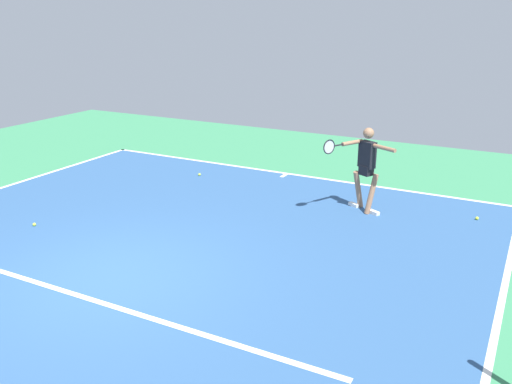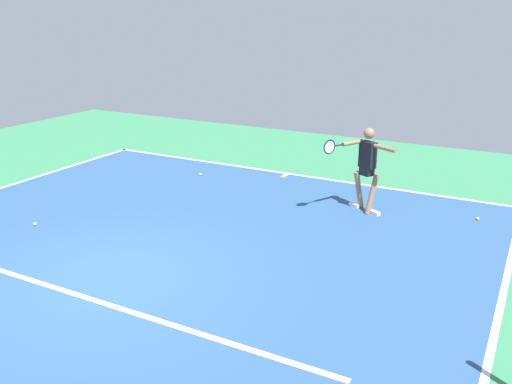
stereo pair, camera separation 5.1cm
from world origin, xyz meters
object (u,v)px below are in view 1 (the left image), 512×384
(tennis_ball_centre_court, at_px, (477,218))
(tennis_ball_near_service_line, at_px, (34,224))
(tennis_player, at_px, (366,164))
(tennis_ball_by_baseline, at_px, (199,174))

(tennis_ball_centre_court, bearing_deg, tennis_ball_near_service_line, 30.11)
(tennis_ball_near_service_line, relative_size, tennis_ball_centre_court, 1.00)
(tennis_player, bearing_deg, tennis_ball_near_service_line, 62.41)
(tennis_ball_centre_court, bearing_deg, tennis_ball_by_baseline, 0.07)
(tennis_ball_centre_court, xyz_separation_m, tennis_ball_by_baseline, (6.59, 0.01, 0.00))
(tennis_ball_near_service_line, height_order, tennis_ball_centre_court, same)
(tennis_ball_by_baseline, bearing_deg, tennis_ball_near_service_line, 77.98)
(tennis_player, relative_size, tennis_ball_near_service_line, 26.64)
(tennis_ball_near_service_line, distance_m, tennis_ball_by_baseline, 4.45)
(tennis_ball_near_service_line, height_order, tennis_ball_by_baseline, same)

